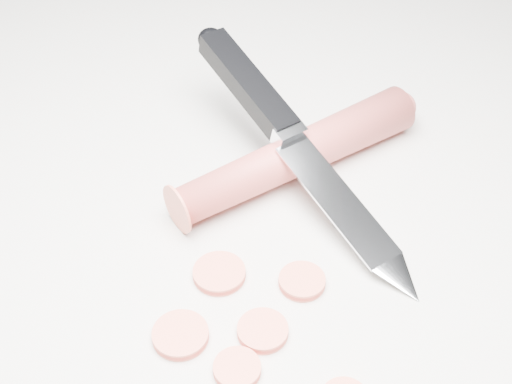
# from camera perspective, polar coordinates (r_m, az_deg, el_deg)

# --- Properties ---
(ground) EXTENTS (2.40, 2.40, 0.00)m
(ground) POSITION_cam_1_polar(r_m,az_deg,el_deg) (0.52, 2.23, -6.16)
(ground) COLOR beige
(ground) RESTS_ON ground
(carrot) EXTENTS (0.17, 0.20, 0.03)m
(carrot) POSITION_cam_1_polar(r_m,az_deg,el_deg) (0.58, 3.29, 3.01)
(carrot) COLOR #B93E3A
(carrot) RESTS_ON ground
(carrot_slice_0) EXTENTS (0.03, 0.03, 0.01)m
(carrot_slice_0) POSITION_cam_1_polar(r_m,az_deg,el_deg) (0.48, 0.54, -11.04)
(carrot_slice_0) COLOR #ED664C
(carrot_slice_0) RESTS_ON ground
(carrot_slice_1) EXTENTS (0.03, 0.03, 0.01)m
(carrot_slice_1) POSITION_cam_1_polar(r_m,az_deg,el_deg) (0.47, -1.53, -13.97)
(carrot_slice_1) COLOR #ED664C
(carrot_slice_1) RESTS_ON ground
(carrot_slice_2) EXTENTS (0.04, 0.04, 0.01)m
(carrot_slice_2) POSITION_cam_1_polar(r_m,az_deg,el_deg) (0.51, -2.96, -6.52)
(carrot_slice_2) COLOR #ED664C
(carrot_slice_2) RESTS_ON ground
(carrot_slice_4) EXTENTS (0.03, 0.03, 0.01)m
(carrot_slice_4) POSITION_cam_1_polar(r_m,az_deg,el_deg) (0.51, 3.70, -7.14)
(carrot_slice_4) COLOR #ED664C
(carrot_slice_4) RESTS_ON ground
(carrot_slice_5) EXTENTS (0.04, 0.04, 0.01)m
(carrot_slice_5) POSITION_cam_1_polar(r_m,az_deg,el_deg) (0.48, -6.06, -11.31)
(carrot_slice_5) COLOR #ED664C
(carrot_slice_5) RESTS_ON ground
(kitchen_knife) EXTENTS (0.24, 0.21, 0.08)m
(kitchen_knife) POSITION_cam_1_polar(r_m,az_deg,el_deg) (0.56, 3.67, 3.66)
(kitchen_knife) COLOR silver
(kitchen_knife) RESTS_ON ground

